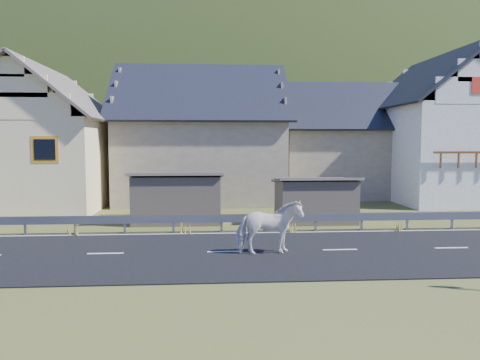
{
  "coord_description": "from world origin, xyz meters",
  "views": [
    {
      "loc": [
        -0.56,
        -15.67,
        3.78
      ],
      "look_at": [
        0.63,
        1.5,
        2.36
      ],
      "focal_mm": 35.0,
      "sensor_mm": 36.0,
      "label": 1
    }
  ],
  "objects": [
    {
      "name": "ground",
      "position": [
        0.0,
        0.0,
        0.0
      ],
      "size": [
        160.0,
        160.0,
        0.0
      ],
      "primitive_type": "plane",
      "color": "#424B1F",
      "rests_on": "ground"
    },
    {
      "name": "road",
      "position": [
        0.0,
        0.0,
        0.02
      ],
      "size": [
        60.0,
        7.0,
        0.04
      ],
      "primitive_type": "cube",
      "color": "black",
      "rests_on": "ground"
    },
    {
      "name": "lane_markings",
      "position": [
        0.0,
        0.0,
        0.04
      ],
      "size": [
        60.0,
        6.6,
        0.01
      ],
      "primitive_type": "cube",
      "color": "silver",
      "rests_on": "road"
    },
    {
      "name": "guardrail",
      "position": [
        -0.0,
        3.68,
        0.56
      ],
      "size": [
        28.1,
        0.09,
        0.75
      ],
      "color": "#93969B",
      "rests_on": "ground"
    },
    {
      "name": "shed_left",
      "position": [
        -2.0,
        6.5,
        1.1
      ],
      "size": [
        4.3,
        3.3,
        2.4
      ],
      "primitive_type": "cube",
      "color": "#695D4C",
      "rests_on": "ground"
    },
    {
      "name": "shed_right",
      "position": [
        4.5,
        6.0,
        1.0
      ],
      "size": [
        3.8,
        2.9,
        2.2
      ],
      "primitive_type": "cube",
      "color": "#695D4C",
      "rests_on": "ground"
    },
    {
      "name": "house_cream",
      "position": [
        -10.0,
        12.0,
        4.36
      ],
      "size": [
        7.8,
        9.8,
        8.3
      ],
      "color": "#FEE5B0",
      "rests_on": "ground"
    },
    {
      "name": "house_stone_a",
      "position": [
        -1.0,
        15.0,
        4.63
      ],
      "size": [
        10.8,
        9.8,
        8.9
      ],
      "color": "tan",
      "rests_on": "ground"
    },
    {
      "name": "house_stone_b",
      "position": [
        9.0,
        17.0,
        4.24
      ],
      "size": [
        9.8,
        8.8,
        8.1
      ],
      "color": "tan",
      "rests_on": "ground"
    },
    {
      "name": "house_white",
      "position": [
        15.0,
        14.0,
        5.06
      ],
      "size": [
        8.8,
        10.8,
        9.7
      ],
      "color": "white",
      "rests_on": "ground"
    },
    {
      "name": "mountain",
      "position": [
        5.0,
        180.0,
        -20.0
      ],
      "size": [
        440.0,
        280.0,
        260.0
      ],
      "primitive_type": "ellipsoid",
      "color": "#242F12",
      "rests_on": "ground"
    },
    {
      "name": "horse",
      "position": [
        1.46,
        -0.42,
        0.95
      ],
      "size": [
        1.21,
        2.24,
        1.81
      ],
      "primitive_type": "imported",
      "rotation": [
        0.0,
        0.0,
        1.68
      ],
      "color": "white",
      "rests_on": "road"
    }
  ]
}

